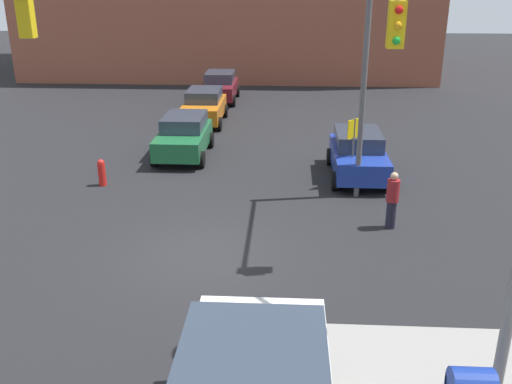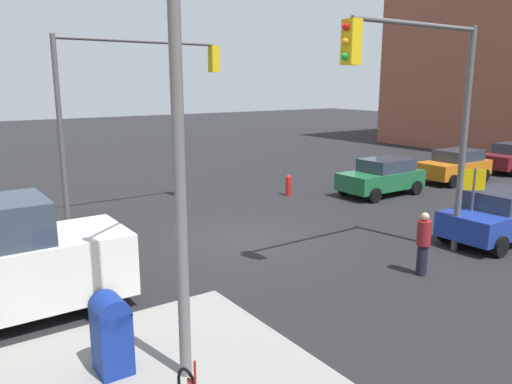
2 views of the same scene
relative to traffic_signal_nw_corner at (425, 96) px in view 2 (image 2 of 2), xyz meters
name	(u,v)px [view 2 (image 2 of 2)]	position (x,y,z in m)	size (l,w,h in m)	color
ground_plane	(248,238)	(2.59, -4.50, -4.60)	(120.00, 120.00, 0.00)	black
traffic_signal_nw_corner	(425,96)	(0.00, 0.00, 0.00)	(5.06, 0.36, 6.50)	#59595B
traffic_signal_se_corner	(129,91)	(4.65, -9.00, 0.07)	(6.29, 0.36, 6.50)	#59595B
street_lamp_corner	(187,99)	(7.51, 1.06, 0.10)	(2.23, 1.81, 8.00)	slate
warning_sign_two_way	(473,193)	(-2.81, -0.10, -2.97)	(0.48, 0.48, 2.40)	#4C4C4C
mailbox_blue	(111,332)	(8.79, 0.50, -3.84)	(0.56, 0.64, 1.43)	navy
fire_hydrant	(289,185)	(-2.41, -8.70, -4.12)	(0.26, 0.26, 0.94)	red
hatchback_blue	(499,215)	(-3.86, 0.22, -3.76)	(4.02, 2.02, 1.62)	#1E389E
sedan_green	(382,176)	(-5.97, -6.45, -3.76)	(3.98, 2.02, 1.62)	#1E6638
sedan_orange	(455,165)	(-11.37, -6.41, -3.76)	(3.98, 2.02, 1.62)	orange
pedestrian_crossing	(423,243)	(0.59, 0.70, -3.72)	(0.36, 0.36, 1.70)	maroon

